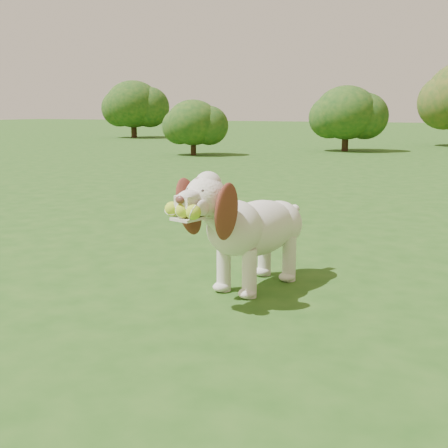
% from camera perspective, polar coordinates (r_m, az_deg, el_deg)
% --- Properties ---
extents(ground, '(80.00, 80.00, 0.00)m').
position_cam_1_polar(ground, '(3.59, 2.12, -3.90)').
color(ground, '#204D16').
rests_on(ground, ground).
extents(dog, '(0.50, 1.02, 0.67)m').
position_cam_1_polar(dog, '(2.98, 2.52, -0.08)').
color(dog, silver).
rests_on(dog, ground).
extents(shrub_a, '(1.12, 1.12, 1.16)m').
position_cam_1_polar(shrub_a, '(12.01, -3.15, 10.25)').
color(shrub_a, '#382314').
rests_on(shrub_a, ground).
extents(shrub_g, '(1.85, 1.85, 1.91)m').
position_cam_1_polar(shrub_g, '(19.68, -9.21, 11.93)').
color(shrub_g, '#382314').
rests_on(shrub_g, ground).
extents(shrub_b, '(1.44, 1.44, 1.49)m').
position_cam_1_polar(shrub_b, '(13.42, 12.32, 10.99)').
color(shrub_b, '#382314').
rests_on(shrub_b, ground).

